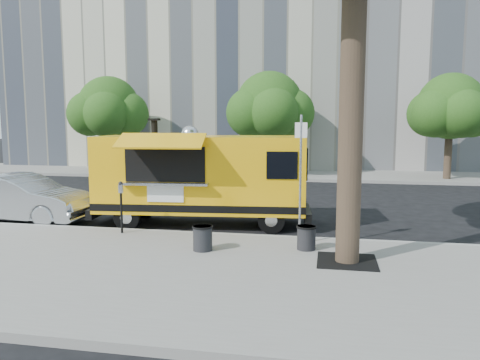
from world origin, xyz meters
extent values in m
plane|color=black|center=(0.00, 0.00, 0.00)|extent=(120.00, 120.00, 0.00)
cube|color=gray|center=(0.00, -4.00, 0.07)|extent=(60.00, 6.00, 0.15)
cube|color=#999993|center=(0.00, -0.93, 0.07)|extent=(60.00, 0.14, 0.16)
cube|color=gray|center=(0.00, 13.50, 0.07)|extent=(60.00, 5.00, 0.15)
cube|color=#A19B97|center=(12.00, 23.00, 10.00)|extent=(20.00, 14.00, 20.00)
cylinder|color=#33261C|center=(2.60, -2.80, 3.40)|extent=(0.48, 0.48, 6.50)
cube|color=black|center=(2.60, -2.80, 0.15)|extent=(1.20, 1.20, 0.02)
cylinder|color=#33261C|center=(-10.00, 12.30, 1.45)|extent=(0.36, 0.36, 2.60)
sphere|color=#1A4512|center=(-10.00, 12.30, 3.79)|extent=(3.42, 3.42, 3.42)
cylinder|color=#33261C|center=(-1.00, 12.70, 1.45)|extent=(0.36, 0.36, 2.60)
sphere|color=#1A4512|center=(-1.00, 12.70, 3.85)|extent=(3.60, 3.60, 3.60)
cylinder|color=#33261C|center=(8.00, 12.40, 1.45)|extent=(0.36, 0.36, 2.60)
sphere|color=#1A4512|center=(8.00, 12.40, 3.74)|extent=(3.24, 3.24, 3.24)
cylinder|color=silver|center=(1.55, -1.55, 1.65)|extent=(0.06, 0.06, 3.00)
cube|color=white|center=(1.55, -1.55, 2.80)|extent=(0.28, 0.02, 0.35)
cylinder|color=black|center=(-3.00, -1.35, 0.68)|extent=(0.06, 0.06, 1.05)
cube|color=silver|center=(-3.00, -1.35, 1.30)|extent=(0.10, 0.08, 0.22)
sphere|color=black|center=(-3.00, -1.35, 1.43)|extent=(0.11, 0.11, 0.11)
cube|color=#FFB60D|center=(-1.41, 0.60, 1.52)|extent=(6.05, 2.55, 2.13)
cube|color=black|center=(-1.41, 0.60, 0.65)|extent=(6.07, 2.57, 0.20)
cube|color=black|center=(1.60, 0.89, 0.41)|extent=(0.36, 1.90, 0.27)
cube|color=black|center=(-4.42, 0.31, 0.41)|extent=(0.36, 1.90, 0.27)
cube|color=black|center=(1.54, 0.89, 1.86)|extent=(0.20, 1.59, 0.86)
cylinder|color=black|center=(0.70, -0.03, 0.36)|extent=(0.75, 0.32, 0.72)
cylinder|color=black|center=(0.54, 1.63, 0.36)|extent=(0.75, 0.32, 0.72)
cylinder|color=black|center=(-3.27, -0.42, 0.36)|extent=(0.75, 0.32, 0.72)
cylinder|color=black|center=(-3.43, 1.24, 0.36)|extent=(0.75, 0.32, 0.72)
cube|color=black|center=(-2.13, -0.41, 1.86)|extent=(2.18, 0.39, 0.95)
cube|color=silver|center=(-2.11, -0.57, 1.34)|extent=(2.40, 0.58, 0.06)
cube|color=#FFB60D|center=(-2.08, -0.89, 2.50)|extent=(2.35, 1.07, 0.39)
cube|color=white|center=(-2.12, -0.49, 1.06)|extent=(1.00, 0.14, 0.45)
cylinder|color=black|center=(-2.76, 0.47, 2.81)|extent=(0.18, 0.18, 0.50)
sphere|color=silver|center=(-1.79, 0.75, 2.63)|extent=(0.51, 0.51, 0.51)
sphere|color=maroon|center=(-2.65, -0.17, 1.81)|extent=(0.76, 0.76, 0.76)
cylinder|color=#FF590C|center=(-2.63, -0.40, 1.68)|extent=(0.32, 0.14, 0.31)
imported|color=#A0A3A7|center=(-6.85, 0.00, 0.71)|extent=(4.40, 1.72, 1.43)
cylinder|color=black|center=(1.73, -2.04, 0.42)|extent=(0.41, 0.41, 0.54)
cylinder|color=black|center=(1.73, -2.04, 0.67)|extent=(0.45, 0.45, 0.04)
cylinder|color=black|center=(-0.52, -2.55, 0.43)|extent=(0.42, 0.42, 0.55)
cylinder|color=black|center=(-0.52, -2.55, 0.68)|extent=(0.46, 0.46, 0.04)
camera|label=1|loc=(2.19, -12.33, 3.00)|focal=35.00mm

